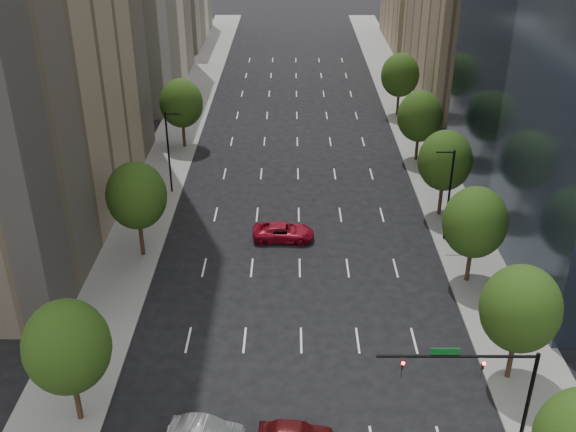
{
  "coord_description": "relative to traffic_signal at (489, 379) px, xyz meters",
  "views": [
    {
      "loc": [
        -0.75,
        0.71,
        30.99
      ],
      "look_at": [
        -0.99,
        44.47,
        8.0
      ],
      "focal_mm": 41.7,
      "sensor_mm": 36.0,
      "label": 1
    }
  ],
  "objects": [
    {
      "name": "sidewalk_left",
      "position": [
        -26.03,
        30.0,
        -5.1
      ],
      "size": [
        6.0,
        200.0,
        0.15
      ],
      "primitive_type": "cube",
      "color": "slate",
      "rests_on": "ground"
    },
    {
      "name": "sidewalk_right",
      "position": [
        4.97,
        30.0,
        -5.1
      ],
      "size": [
        6.0,
        200.0,
        0.15
      ],
      "primitive_type": "cube",
      "color": "slate",
      "rests_on": "ground"
    },
    {
      "name": "filler_right",
      "position": [
        14.47,
        103.0,
        2.83
      ],
      "size": [
        14.0,
        26.0,
        16.0
      ],
      "primitive_type": "cube",
      "color": "#8C7759",
      "rests_on": "ground"
    },
    {
      "name": "tree_right_1",
      "position": [
        3.47,
        6.0,
        0.58
      ],
      "size": [
        5.2,
        5.2,
        8.75
      ],
      "color": "#382316",
      "rests_on": "ground"
    },
    {
      "name": "tree_right_2",
      "position": [
        3.47,
        18.0,
        0.43
      ],
      "size": [
        5.2,
        5.2,
        8.61
      ],
      "color": "#382316",
      "rests_on": "ground"
    },
    {
      "name": "tree_right_3",
      "position": [
        3.47,
        30.0,
        0.72
      ],
      "size": [
        5.2,
        5.2,
        8.89
      ],
      "color": "#382316",
      "rests_on": "ground"
    },
    {
      "name": "tree_right_4",
      "position": [
        3.47,
        44.0,
        0.29
      ],
      "size": [
        5.2,
        5.2,
        8.46
      ],
      "color": "#382316",
      "rests_on": "ground"
    },
    {
      "name": "tree_right_5",
      "position": [
        3.47,
        60.0,
        0.58
      ],
      "size": [
        5.2,
        5.2,
        8.75
      ],
      "color": "#382316",
      "rests_on": "ground"
    },
    {
      "name": "tree_left_0",
      "position": [
        -24.53,
        2.0,
        0.58
      ],
      "size": [
        5.2,
        5.2,
        8.75
      ],
      "color": "#382316",
      "rests_on": "ground"
    },
    {
      "name": "tree_left_1",
      "position": [
        -24.53,
        22.0,
        0.79
      ],
      "size": [
        5.2,
        5.2,
        8.97
      ],
      "color": "#382316",
      "rests_on": "ground"
    },
    {
      "name": "tree_left_2",
      "position": [
        -24.53,
        48.0,
        0.5
      ],
      "size": [
        5.2,
        5.2,
        8.68
      ],
      "color": "#382316",
      "rests_on": "ground"
    },
    {
      "name": "streetlight_rn",
      "position": [
        2.91,
        25.0,
        -0.33
      ],
      "size": [
        1.7,
        0.2,
        9.0
      ],
      "color": "black",
      "rests_on": "ground"
    },
    {
      "name": "streetlight_ln",
      "position": [
        -23.96,
        35.0,
        -0.33
      ],
      "size": [
        1.7,
        0.2,
        9.0
      ],
      "color": "black",
      "rests_on": "ground"
    },
    {
      "name": "traffic_signal",
      "position": [
        0.0,
        0.0,
        0.0
      ],
      "size": [
        9.12,
        0.4,
        7.38
      ],
      "color": "black",
      "rests_on": "ground"
    },
    {
      "name": "car_silver",
      "position": [
        -16.38,
        0.23,
        -4.42
      ],
      "size": [
        4.74,
        2.18,
        1.51
      ],
      "primitive_type": "imported",
      "rotation": [
        0.0,
        0.0,
        1.44
      ],
      "color": "#949499",
      "rests_on": "ground"
    },
    {
      "name": "car_red_far",
      "position": [
        -12.0,
        24.99,
        -4.38
      ],
      "size": [
        5.78,
        2.79,
        1.59
      ],
      "primitive_type": "imported",
      "rotation": [
        0.0,
        0.0,
        1.54
      ],
      "color": "maroon",
      "rests_on": "ground"
    }
  ]
}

